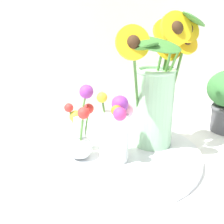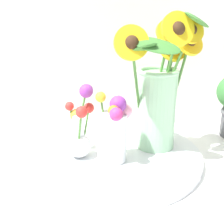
{
  "view_description": "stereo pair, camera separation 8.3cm",
  "coord_description": "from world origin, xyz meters",
  "px_view_note": "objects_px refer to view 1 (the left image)",
  "views": [
    {
      "loc": [
        -0.3,
        -0.64,
        0.42
      ],
      "look_at": [
        -0.01,
        0.08,
        0.14
      ],
      "focal_mm": 50.0,
      "sensor_mm": 36.0,
      "label": 1
    },
    {
      "loc": [
        -0.22,
        -0.67,
        0.42
      ],
      "look_at": [
        -0.01,
        0.08,
        0.14
      ],
      "focal_mm": 50.0,
      "sensor_mm": 36.0,
      "label": 2
    }
  ],
  "objects_px": {
    "serving_tray": "(112,155)",
    "vase_bulb_right": "(81,132)",
    "mason_jar_sunflowers": "(158,90)",
    "vase_small_center": "(115,131)"
  },
  "relations": [
    {
      "from": "serving_tray",
      "to": "vase_small_center",
      "type": "xyz_separation_m",
      "value": [
        -0.01,
        -0.04,
        0.09
      ]
    },
    {
      "from": "serving_tray",
      "to": "vase_bulb_right",
      "type": "relative_size",
      "value": 2.51
    },
    {
      "from": "mason_jar_sunflowers",
      "to": "serving_tray",
      "type": "bearing_deg",
      "value": 179.98
    },
    {
      "from": "serving_tray",
      "to": "vase_bulb_right",
      "type": "distance_m",
      "value": 0.12
    },
    {
      "from": "serving_tray",
      "to": "vase_bulb_right",
      "type": "height_order",
      "value": "vase_bulb_right"
    },
    {
      "from": "mason_jar_sunflowers",
      "to": "vase_bulb_right",
      "type": "relative_size",
      "value": 1.96
    },
    {
      "from": "serving_tray",
      "to": "vase_small_center",
      "type": "bearing_deg",
      "value": -102.04
    },
    {
      "from": "vase_small_center",
      "to": "serving_tray",
      "type": "bearing_deg",
      "value": 77.96
    },
    {
      "from": "serving_tray",
      "to": "mason_jar_sunflowers",
      "type": "height_order",
      "value": "mason_jar_sunflowers"
    },
    {
      "from": "mason_jar_sunflowers",
      "to": "vase_small_center",
      "type": "distance_m",
      "value": 0.17
    }
  ]
}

